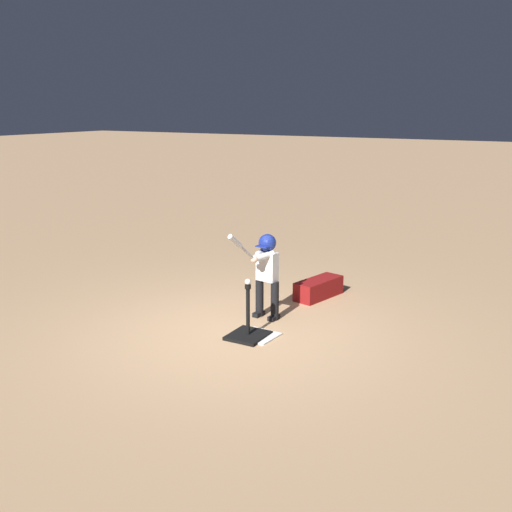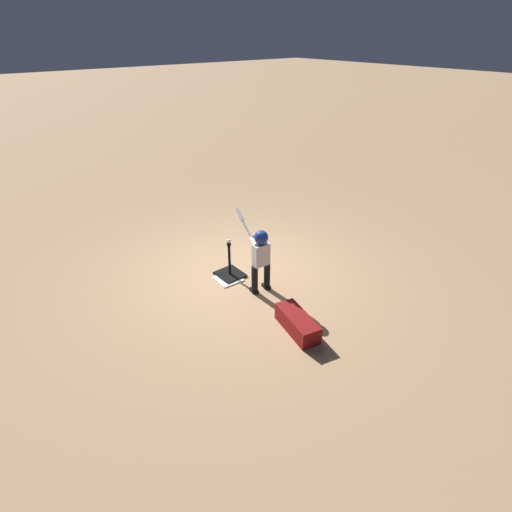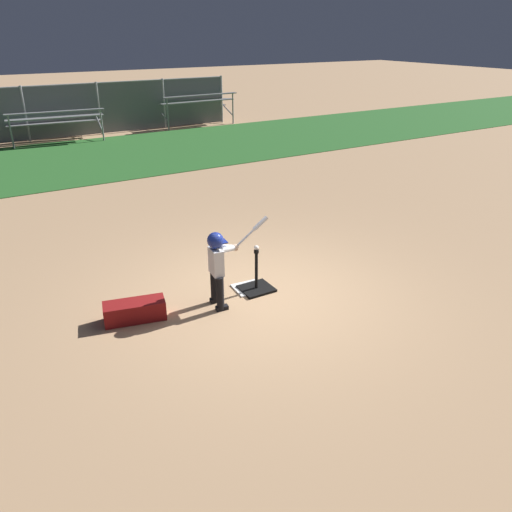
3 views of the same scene
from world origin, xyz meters
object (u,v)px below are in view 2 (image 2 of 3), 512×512
Objects in this scene: batter_child at (260,253)px; baseball at (229,241)px; equipment_bag at (297,323)px; batting_tee at (230,272)px.

batter_child reaches higher than baseball.
batter_child is 0.72m from baseball.
batter_child is at bearing 1.07° from equipment_bag.
batter_child is (-0.71, -0.14, 0.66)m from batting_tee.
batter_child is at bearing -169.08° from batting_tee.
equipment_bag is at bearing 168.10° from batter_child.
baseball is 0.09× the size of equipment_bag.
equipment_bag is (-1.20, 0.25, -0.60)m from batter_child.
batting_tee is 0.98m from batter_child.
batting_tee is at bearing -67.03° from baseball.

